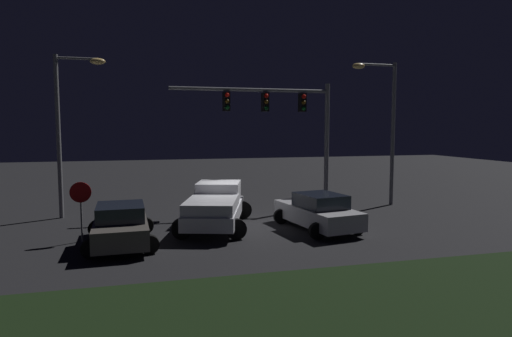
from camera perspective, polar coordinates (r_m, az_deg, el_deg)
The scene contains 9 objects.
ground_plane at distance 19.73m, azimuth -3.27°, elevation -7.02°, with size 80.00×80.00×0.00m, color black.
grass_median at distance 10.58m, azimuth 7.96°, elevation -17.90°, with size 24.05×5.54×0.10m, color black.
pickup_truck at distance 18.79m, azimuth -5.21°, elevation -4.55°, with size 3.89×5.75×1.80m.
car_sedan at distance 16.63m, azimuth -17.09°, elevation -6.98°, with size 2.58×4.46×1.51m.
car_sedan_far at distance 18.52m, azimuth 8.00°, elevation -5.55°, with size 2.94×4.63×1.51m.
traffic_signal_gantry at distance 22.80m, azimuth 3.53°, elevation 7.03°, with size 8.32×0.56×6.50m.
street_lamp_left at distance 22.19m, azimuth -23.12°, elevation 6.30°, with size 2.26×0.44×7.52m.
street_lamp_right at distance 24.71m, azimuth 16.29°, elevation 6.61°, with size 2.57×0.44×7.66m.
stop_sign at distance 17.44m, azimuth -21.73°, elevation -3.81°, with size 0.76×0.08×2.23m.
Camera 1 is at (-3.78, -18.90, 4.21)m, focal length 30.92 mm.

